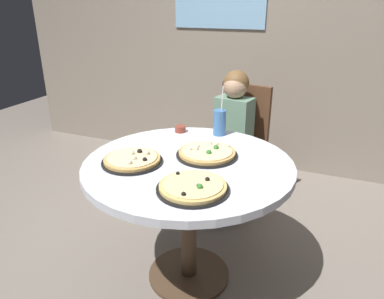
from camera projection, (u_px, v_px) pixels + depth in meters
ground_plane at (189, 275)px, 2.18m from camera, size 8.00×8.00×0.00m
wall_with_window at (267, 10)px, 3.15m from camera, size 5.20×0.14×2.90m
dining_table at (188, 180)px, 1.93m from camera, size 1.10×1.10×0.75m
chair_wooden at (239, 140)px, 2.79m from camera, size 0.47×0.47×0.95m
diner_child at (228, 153)px, 2.67m from camera, size 0.32×0.43×1.08m
pizza_veggie at (207, 153)px, 1.95m from camera, size 0.33×0.33×0.05m
pizza_cheese at (193, 187)px, 1.60m from camera, size 0.33×0.33×0.05m
pizza_pepperoni at (132, 160)px, 1.87m from camera, size 0.32×0.32×0.05m
soda_cup at (220, 122)px, 2.24m from camera, size 0.08×0.08×0.31m
sauce_bowl at (180, 129)px, 2.31m from camera, size 0.07×0.07×0.04m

